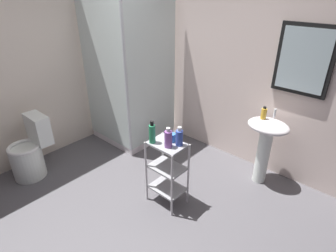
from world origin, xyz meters
TOP-DOWN VIEW (x-y plane):
  - ground_plane at (0.00, 0.00)m, footprint 4.20×4.20m
  - wall_back at (0.01, 1.85)m, footprint 4.20×0.14m
  - wall_left at (-1.85, 0.00)m, footprint 0.10×4.20m
  - shower_stall at (-1.23, 1.19)m, footprint 0.92×0.92m
  - pedestal_sink at (0.68, 1.52)m, footprint 0.46×0.37m
  - sink_faucet at (0.68, 1.64)m, footprint 0.03×0.03m
  - toilet at (-1.48, -0.24)m, footprint 0.37×0.49m
  - storage_cart at (0.09, 0.51)m, footprint 0.38×0.28m
  - hand_soap_bottle at (0.61, 1.52)m, footprint 0.06×0.06m
  - conditioner_bottle_purple at (0.14, 0.47)m, footprint 0.07×0.07m
  - body_wash_bottle_green at (-0.03, 0.42)m, footprint 0.06×0.06m
  - shampoo_bottle_blue at (0.20, 0.56)m, footprint 0.07×0.07m
  - rinse_cup at (0.10, 0.57)m, footprint 0.07×0.07m

SIDE VIEW (x-z plane):
  - ground_plane at x=0.00m, z-range -0.02..0.00m
  - toilet at x=-1.48m, z-range -0.07..0.69m
  - storage_cart at x=0.09m, z-range 0.07..0.81m
  - shower_stall at x=-1.23m, z-range -0.54..1.46m
  - pedestal_sink at x=0.68m, z-range 0.17..0.98m
  - rinse_cup at x=0.10m, z-range 0.74..0.83m
  - shampoo_bottle_blue at x=0.20m, z-range 0.73..0.92m
  - conditioner_bottle_purple at x=0.14m, z-range 0.73..0.93m
  - body_wash_bottle_green at x=-0.03m, z-range 0.72..0.96m
  - sink_faucet at x=0.68m, z-range 0.81..0.91m
  - hand_soap_bottle at x=0.61m, z-range 0.80..0.95m
  - wall_left at x=-1.85m, z-range 0.00..2.50m
  - wall_back at x=0.01m, z-range 0.00..2.50m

